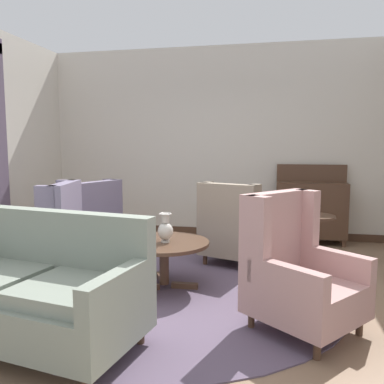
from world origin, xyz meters
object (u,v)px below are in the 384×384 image
object	(u,v)px
armchair_foreground_right	(40,243)
armchair_near_sideboard	(86,226)
coffee_table	(164,249)
porcelain_vase	(165,229)
armchair_beside_settee	(235,230)
sideboard	(311,209)
armchair_back_corner	(296,273)
settee	(38,292)
side_table	(313,238)

from	to	relation	value
armchair_foreground_right	armchair_near_sideboard	size ratio (longest dim) A/B	1.06
coffee_table	porcelain_vase	size ratio (longest dim) A/B	3.12
armchair_beside_settee	sideboard	xyz separation A→B (m)	(1.03, 1.32, 0.10)
coffee_table	armchair_back_corner	distance (m)	1.47
armchair_foreground_right	settee	bearing A→B (deg)	19.76
sideboard	porcelain_vase	bearing A→B (deg)	-124.37
armchair_beside_settee	armchair_back_corner	xyz separation A→B (m)	(0.68, -1.71, 0.03)
porcelain_vase	armchair_back_corner	xyz separation A→B (m)	(1.29, -0.63, -0.17)
side_table	armchair_foreground_right	bearing A→B (deg)	-159.77
porcelain_vase	sideboard	bearing A→B (deg)	55.63
porcelain_vase	armchair_foreground_right	xyz separation A→B (m)	(-1.36, -0.13, -0.18)
armchair_near_sideboard	side_table	distance (m)	2.88
side_table	settee	bearing A→B (deg)	-133.95
armchair_foreground_right	armchair_back_corner	distance (m)	2.69
armchair_back_corner	sideboard	world-z (taller)	sideboard
armchair_beside_settee	armchair_near_sideboard	world-z (taller)	armchair_near_sideboard
coffee_table	armchair_foreground_right	xyz separation A→B (m)	(-1.33, -0.17, 0.03)
armchair_foreground_right	armchair_back_corner	size ratio (longest dim) A/B	1.00
armchair_foreground_right	sideboard	world-z (taller)	sideboard
porcelain_vase	side_table	bearing A→B (deg)	31.26
coffee_table	side_table	bearing A→B (deg)	29.82
porcelain_vase	armchair_near_sideboard	xyz separation A→B (m)	(-1.33, 0.86, -0.19)
armchair_beside_settee	armchair_back_corner	distance (m)	1.83
armchair_beside_settee	side_table	world-z (taller)	armchair_beside_settee
coffee_table	armchair_near_sideboard	size ratio (longest dim) A/B	0.90
armchair_beside_settee	sideboard	bearing A→B (deg)	-109.05
armchair_foreground_right	armchair_near_sideboard	distance (m)	0.99
porcelain_vase	settee	xyz separation A→B (m)	(-0.62, -1.32, -0.23)
armchair_back_corner	armchair_foreground_right	bearing A→B (deg)	118.34
armchair_near_sideboard	sideboard	size ratio (longest dim) A/B	0.87
armchair_beside_settee	settee	bearing A→B (deg)	81.66
settee	armchair_beside_settee	bearing A→B (deg)	72.64
settee	side_table	bearing A→B (deg)	55.96
coffee_table	settee	distance (m)	1.48
armchair_beside_settee	armchair_near_sideboard	xyz separation A→B (m)	(-1.94, -0.22, 0.01)
porcelain_vase	side_table	world-z (taller)	porcelain_vase
armchair_near_sideboard	sideboard	world-z (taller)	sideboard
armchair_back_corner	sideboard	xyz separation A→B (m)	(0.36, 3.03, 0.07)
armchair_back_corner	armchair_near_sideboard	distance (m)	3.01
side_table	sideboard	distance (m)	1.46
porcelain_vase	settee	world-z (taller)	settee
settee	sideboard	size ratio (longest dim) A/B	1.44
porcelain_vase	armchair_beside_settee	distance (m)	1.26
armchair_near_sideboard	side_table	xyz separation A→B (m)	(2.88, 0.08, -0.04)
armchair_foreground_right	armchair_back_corner	bearing A→B (deg)	67.44
porcelain_vase	armchair_foreground_right	bearing A→B (deg)	-174.57
armchair_foreground_right	side_table	world-z (taller)	armchair_foreground_right
settee	armchair_near_sideboard	size ratio (longest dim) A/B	1.66
armchair_near_sideboard	side_table	bearing A→B (deg)	112.51
armchair_foreground_right	side_table	size ratio (longest dim) A/B	1.63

